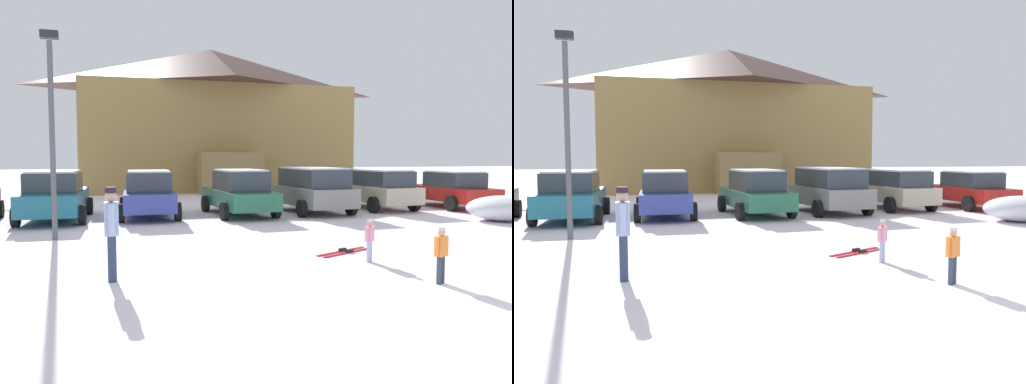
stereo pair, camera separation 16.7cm
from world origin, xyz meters
The scene contains 14 objects.
ground centered at (0.00, 0.00, 0.00)m, with size 160.00×160.00×0.00m, color white.
ski_lodge centered at (2.96, 28.54, 4.75)m, with size 17.37×11.86×9.37m.
parked_teal_hatchback centered at (-5.42, 12.97, 0.86)m, with size 2.30×4.84×1.71m.
parked_blue_hatchback centered at (-2.30, 12.89, 0.85)m, with size 2.19×4.18×1.69m.
parked_green_coupe centered at (0.99, 12.70, 0.85)m, with size 2.28×4.64×1.71m.
parked_grey_wagon centered at (3.91, 12.68, 0.94)m, with size 2.39×4.25×1.76m.
parked_beige_suv centered at (7.01, 13.20, 0.89)m, with size 2.24×4.16×1.65m.
parked_red_sedan centered at (10.35, 12.81, 0.80)m, with size 2.16×4.37×1.57m.
skier_child_in_orange_jacket centered at (1.92, 2.06, 0.56)m, with size 0.33×0.23×0.99m.
skier_adult_in_blue_parka centered at (-3.55, 3.85, 0.94)m, with size 0.25×0.62×1.67m.
skier_child_in_pink_snowsuit centered at (1.61, 3.98, 0.50)m, with size 0.27×0.24×0.89m.
pair_of_skis centered at (1.58, 5.06, 0.02)m, with size 1.61×0.97×0.08m.
lamp_post centered at (-5.01, 8.73, 3.05)m, with size 0.44×0.24×5.41m.
plowed_snow_pile centered at (9.33, 8.64, 0.43)m, with size 2.72×2.18×0.86m, color white.
Camera 2 is at (-3.33, -5.29, 2.22)m, focal length 35.00 mm.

